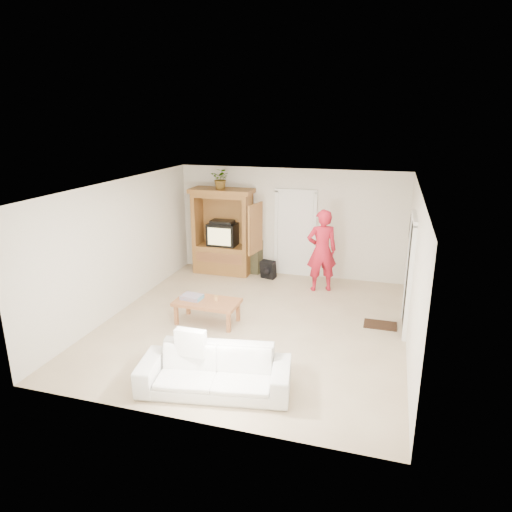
{
  "coord_description": "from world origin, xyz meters",
  "views": [
    {
      "loc": [
        2.28,
        -7.54,
        3.76
      ],
      "look_at": [
        -0.13,
        0.6,
        1.15
      ],
      "focal_mm": 32.0,
      "sensor_mm": 36.0,
      "label": 1
    }
  ],
  "objects": [
    {
      "name": "floor",
      "position": [
        0.0,
        0.0,
        0.0
      ],
      "size": [
        6.0,
        6.0,
        0.0
      ],
      "primitive_type": "plane",
      "color": "tan",
      "rests_on": "ground"
    },
    {
      "name": "ceiling",
      "position": [
        0.0,
        0.0,
        2.6
      ],
      "size": [
        6.0,
        6.0,
        0.0
      ],
      "primitive_type": "plane",
      "rotation": [
        3.14,
        0.0,
        0.0
      ],
      "color": "white",
      "rests_on": "floor"
    },
    {
      "name": "wall_back",
      "position": [
        0.0,
        3.0,
        1.3
      ],
      "size": [
        5.5,
        0.0,
        5.5
      ],
      "primitive_type": "plane",
      "rotation": [
        1.57,
        0.0,
        0.0
      ],
      "color": "silver",
      "rests_on": "floor"
    },
    {
      "name": "wall_front",
      "position": [
        0.0,
        -3.0,
        1.3
      ],
      "size": [
        5.5,
        0.0,
        5.5
      ],
      "primitive_type": "plane",
      "rotation": [
        -1.57,
        0.0,
        0.0
      ],
      "color": "silver",
      "rests_on": "floor"
    },
    {
      "name": "wall_left",
      "position": [
        -2.75,
        0.0,
        1.3
      ],
      "size": [
        0.0,
        6.0,
        6.0
      ],
      "primitive_type": "plane",
      "rotation": [
        1.57,
        0.0,
        1.57
      ],
      "color": "silver",
      "rests_on": "floor"
    },
    {
      "name": "wall_right",
      "position": [
        2.75,
        0.0,
        1.3
      ],
      "size": [
        0.0,
        6.0,
        6.0
      ],
      "primitive_type": "plane",
      "rotation": [
        1.57,
        0.0,
        -1.57
      ],
      "color": "silver",
      "rests_on": "floor"
    },
    {
      "name": "armoire",
      "position": [
        -1.58,
        2.66,
        0.91
      ],
      "size": [
        1.82,
        1.14,
        2.1
      ],
      "color": "brown",
      "rests_on": "floor"
    },
    {
      "name": "door_back",
      "position": [
        0.15,
        2.97,
        1.02
      ],
      "size": [
        0.85,
        0.05,
        2.04
      ],
      "primitive_type": "cube",
      "color": "white",
      "rests_on": "floor"
    },
    {
      "name": "doorway_right",
      "position": [
        2.73,
        0.6,
        1.02
      ],
      "size": [
        0.05,
        0.9,
        2.04
      ],
      "primitive_type": "cube",
      "color": "black",
      "rests_on": "floor"
    },
    {
      "name": "framed_picture",
      "position": [
        2.73,
        1.9,
        1.6
      ],
      "size": [
        0.03,
        0.6,
        0.48
      ],
      "primitive_type": "cube",
      "color": "black",
      "rests_on": "wall_right"
    },
    {
      "name": "doormat",
      "position": [
        2.3,
        0.6,
        0.01
      ],
      "size": [
        0.6,
        0.4,
        0.02
      ],
      "primitive_type": "cube",
      "color": "#382316",
      "rests_on": "floor"
    },
    {
      "name": "plant",
      "position": [
        -1.6,
        2.63,
        2.34
      ],
      "size": [
        0.47,
        0.41,
        0.49
      ],
      "primitive_type": "imported",
      "rotation": [
        0.0,
        0.0,
        -0.07
      ],
      "color": "#4C7238",
      "rests_on": "armoire"
    },
    {
      "name": "man",
      "position": [
        0.93,
        2.11,
        0.92
      ],
      "size": [
        0.79,
        0.66,
        1.85
      ],
      "primitive_type": "imported",
      "rotation": [
        0.0,
        0.0,
        3.51
      ],
      "color": "red",
      "rests_on": "floor"
    },
    {
      "name": "sofa",
      "position": [
        0.1,
        -2.26,
        0.31
      ],
      "size": [
        2.24,
        1.18,
        0.62
      ],
      "primitive_type": "imported",
      "rotation": [
        0.0,
        0.0,
        0.17
      ],
      "color": "silver",
      "rests_on": "floor"
    },
    {
      "name": "coffee_table",
      "position": [
        -0.85,
        -0.21,
        0.39
      ],
      "size": [
        1.22,
        0.68,
        0.45
      ],
      "rotation": [
        0.0,
        0.0,
        -0.02
      ],
      "color": "#A26238",
      "rests_on": "floor"
    },
    {
      "name": "towel",
      "position": [
        -1.16,
        -0.21,
        0.49
      ],
      "size": [
        0.4,
        0.31,
        0.08
      ],
      "primitive_type": "cube",
      "rotation": [
        0.0,
        0.0,
        -0.09
      ],
      "color": "#C94343",
      "rests_on": "coffee_table"
    },
    {
      "name": "candle",
      "position": [
        -0.69,
        -0.15,
        0.5
      ],
      "size": [
        0.08,
        0.08,
        0.1
      ],
      "primitive_type": "cylinder",
      "color": "tan",
      "rests_on": "coffee_table"
    },
    {
      "name": "backpack_black",
      "position": [
        -0.4,
        2.52,
        0.21
      ],
      "size": [
        0.38,
        0.28,
        0.42
      ],
      "primitive_type": null,
      "rotation": [
        0.0,
        0.0,
        -0.25
      ],
      "color": "black",
      "rests_on": "floor"
    },
    {
      "name": "backpack_olive",
      "position": [
        -0.89,
        2.85,
        0.41
      ],
      "size": [
        0.47,
        0.37,
        0.81
      ],
      "primitive_type": null,
      "rotation": [
        0.0,
        0.0,
        -0.13
      ],
      "color": "#47442B",
      "rests_on": "floor"
    }
  ]
}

